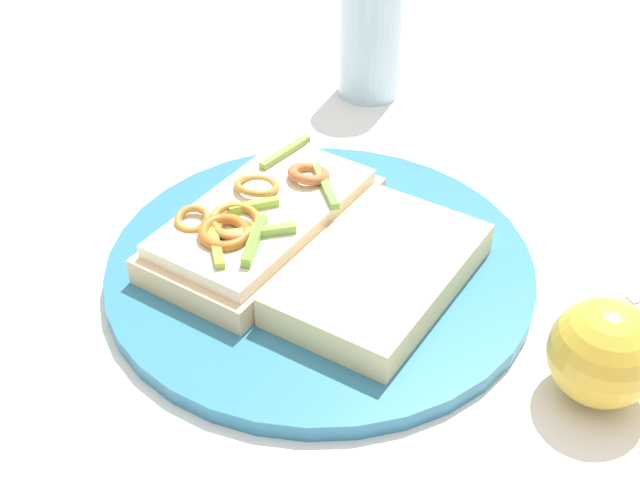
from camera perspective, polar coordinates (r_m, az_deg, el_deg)
The scene contains 6 objects.
ground_plane at distance 0.66m, azimuth 0.00°, elevation -2.25°, with size 2.00×2.00×0.00m, color white.
plate at distance 0.65m, azimuth 0.00°, elevation -1.82°, with size 0.31×0.31×0.01m, color teal.
sandwich at distance 0.66m, azimuth -3.67°, elevation 1.17°, with size 0.12×0.20×0.04m.
bread_slice_side at distance 0.62m, azimuth 3.84°, elevation -2.14°, with size 0.16×0.10×0.02m, color beige.
apple_0 at distance 0.58m, azimuth 17.68°, elevation -6.88°, with size 0.07×0.07×0.07m, color gold.
drinking_glass at distance 0.87m, azimuth 3.24°, elevation 12.68°, with size 0.06×0.06×0.11m, color silver.
Camera 1 is at (0.22, -0.45, 0.42)m, focal length 50.06 mm.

